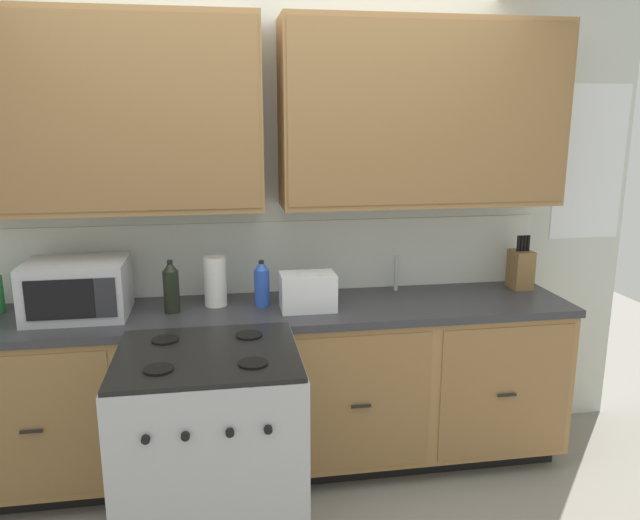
% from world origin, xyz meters
% --- Properties ---
extents(ground_plane, '(8.00, 8.00, 0.00)m').
position_xyz_m(ground_plane, '(0.00, 0.00, 0.00)').
color(ground_plane, gray).
extents(wall_unit, '(4.29, 0.40, 2.60)m').
position_xyz_m(wall_unit, '(0.00, 0.50, 1.68)').
color(wall_unit, silver).
rests_on(wall_unit, ground_plane).
extents(counter_run, '(3.12, 0.64, 0.92)m').
position_xyz_m(counter_run, '(0.00, 0.30, 0.47)').
color(counter_run, black).
rests_on(counter_run, ground_plane).
extents(stove_range, '(0.76, 0.68, 0.95)m').
position_xyz_m(stove_range, '(-0.34, -0.33, 0.47)').
color(stove_range, '#B7B7BC').
rests_on(stove_range, ground_plane).
extents(microwave, '(0.48, 0.37, 0.28)m').
position_xyz_m(microwave, '(-0.98, 0.31, 1.06)').
color(microwave, '#B7B7BC').
rests_on(microwave, counter_run).
extents(toaster, '(0.28, 0.18, 0.19)m').
position_xyz_m(toaster, '(0.16, 0.24, 1.01)').
color(toaster, white).
rests_on(toaster, counter_run).
extents(knife_block, '(0.11, 0.14, 0.31)m').
position_xyz_m(knife_block, '(1.42, 0.44, 1.03)').
color(knife_block, olive).
rests_on(knife_block, counter_run).
extents(sink_faucet, '(0.02, 0.02, 0.20)m').
position_xyz_m(sink_faucet, '(0.70, 0.51, 1.02)').
color(sink_faucet, '#B2B5BA').
rests_on(sink_faucet, counter_run).
extents(paper_towel_roll, '(0.12, 0.12, 0.26)m').
position_xyz_m(paper_towel_roll, '(-0.31, 0.39, 1.05)').
color(paper_towel_roll, white).
rests_on(paper_towel_roll, counter_run).
extents(bottle_dark, '(0.08, 0.08, 0.27)m').
position_xyz_m(bottle_dark, '(-0.53, 0.30, 1.05)').
color(bottle_dark, black).
rests_on(bottle_dark, counter_run).
extents(bottle_blue, '(0.08, 0.08, 0.24)m').
position_xyz_m(bottle_blue, '(-0.07, 0.34, 1.04)').
color(bottle_blue, blue).
rests_on(bottle_blue, counter_run).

